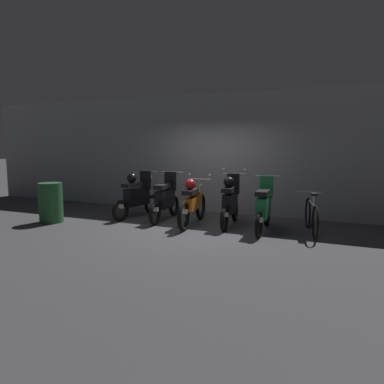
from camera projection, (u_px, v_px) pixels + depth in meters
ground_plane at (187, 227)px, 7.97m from camera, size 80.00×80.00×0.00m
back_wall at (219, 154)px, 9.69m from camera, size 16.00×0.30×3.21m
motorbike_slot_0 at (137, 196)px, 9.03m from camera, size 0.57×1.67×1.18m
motorbike_slot_1 at (166, 199)px, 8.71m from camera, size 0.56×1.68×1.18m
motorbike_slot_2 at (193, 202)px, 8.19m from camera, size 0.59×1.95×1.15m
motorbike_slot_3 at (230, 201)px, 8.10m from camera, size 0.59×1.68×1.29m
motorbike_slot_4 at (264, 207)px, 7.55m from camera, size 0.56×1.68×1.18m
bicycle at (311, 216)px, 7.38m from camera, size 0.54×1.70×0.89m
trash_bin at (51, 203)px, 8.47m from camera, size 0.55×0.55×0.95m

